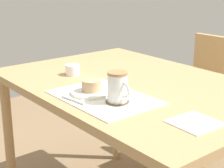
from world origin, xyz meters
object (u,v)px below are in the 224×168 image
Objects in this scene: wooden_chair at (206,98)px; pastry at (91,86)px; dining_table at (134,98)px; coffee_mug at (118,87)px; sugar_bowl at (73,70)px; pastry_plate at (92,92)px.

wooden_chair is 10.75× the size of pastry.
dining_table is at bearing 98.66° from wooden_chair.
pastry is at bearing 96.69° from wooden_chair.
coffee_mug is 1.64× the size of sugar_bowl.
pastry reaches higher than sugar_bowl.
wooden_chair is at bearing 81.22° from sugar_bowl.
pastry_plate reaches higher than dining_table.
wooden_chair is at bearing 101.25° from dining_table.
pastry_plate is 2.16× the size of pastry.
dining_table is 16.14× the size of pastry.
wooden_chair reaches higher than sugar_bowl.
pastry_plate is 0.16m from coffee_mug.
wooden_chair is 1.05m from pastry.
sugar_bowl is at bearing 161.20° from pastry.
pastry is 0.15m from coffee_mug.
pastry_plate is at bearing 96.69° from wooden_chair.
pastry reaches higher than dining_table.
coffee_mug reaches higher than sugar_bowl.
pastry_plate is 1.48× the size of coffee_mug.
sugar_bowl is at bearing 78.63° from wooden_chair.
dining_table is at bearing 93.31° from pastry.
dining_table is 11.01× the size of coffee_mug.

